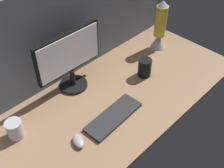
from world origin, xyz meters
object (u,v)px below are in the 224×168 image
object	(u,v)px
mouse	(78,141)
lava_lamp	(160,29)
monitor	(70,58)
mug_steel	(15,129)
mug_black_travel	(145,68)
keyboard	(113,117)

from	to	relation	value
mouse	lava_lamp	distance (cm)	104.22
monitor	mug_steel	world-z (taller)	monitor
monitor	mug_black_travel	xyz separation A→B (cm)	(40.42, -25.98, -15.58)
mug_black_travel	lava_lamp	bearing A→B (deg)	23.03
keyboard	mouse	bearing A→B (deg)	174.90
mug_black_travel	lava_lamp	xyz separation A→B (cm)	(32.90, 13.99, 9.49)
mug_steel	mug_black_travel	world-z (taller)	mug_black_travel
monitor	lava_lamp	world-z (taller)	monitor
keyboard	mug_black_travel	bearing A→B (deg)	12.91
keyboard	lava_lamp	bearing A→B (deg)	15.96
monitor	mug_black_travel	bearing A→B (deg)	-32.73
keyboard	lava_lamp	size ratio (longest dim) A/B	0.98
keyboard	mouse	size ratio (longest dim) A/B	3.85
monitor	mouse	xyz separation A→B (cm)	(-26.77, -37.38, -20.19)
lava_lamp	mouse	bearing A→B (deg)	-165.77
mug_steel	mouse	bearing A→B (deg)	-53.49
mouse	mug_steel	distance (cm)	34.26
monitor	keyboard	world-z (taller)	monitor
monitor	mug_steel	xyz separation A→B (cm)	(-47.04, -10.00, -16.49)
mouse	mug_black_travel	xyz separation A→B (cm)	(67.19, 11.40, 4.62)
monitor	lava_lamp	size ratio (longest dim) A/B	1.21
monitor	lava_lamp	xyz separation A→B (cm)	(73.32, -11.99, -6.08)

